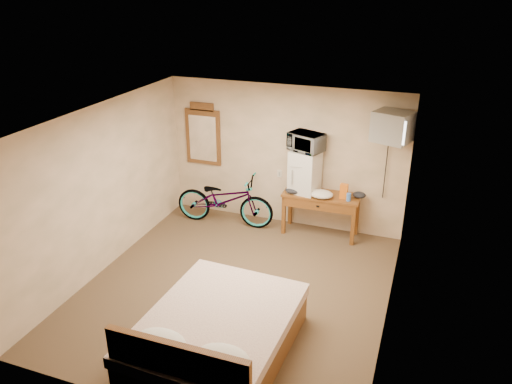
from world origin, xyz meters
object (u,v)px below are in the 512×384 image
microwave (306,142)px  bed (215,336)px  crt_television (393,127)px  desk (321,202)px  blue_cup (349,197)px  bicycle (225,200)px  wall_mirror (203,135)px  mini_fridge (305,172)px

microwave → bed: size_ratio=0.25×
crt_television → desk: bearing=-179.0°
blue_cup → bicycle: (-2.17, -0.09, -0.35)m
crt_television → bed: crt_television is taller
wall_mirror → blue_cup: bearing=-7.1°
bicycle → wall_mirror: bearing=49.3°
crt_television → wall_mirror: (-3.32, 0.25, -0.55)m
microwave → bed: microwave is taller
microwave → wall_mirror: wall_mirror is taller
microwave → crt_television: crt_television is taller
desk → wall_mirror: bearing=173.2°
crt_television → bed: size_ratio=0.31×
microwave → wall_mirror: (-1.97, 0.22, -0.15)m
blue_cup → bed: bearing=-105.5°
wall_mirror → bed: size_ratio=0.53×
wall_mirror → bed: 4.25m
mini_fridge → microwave: microwave is taller
blue_cup → wall_mirror: size_ratio=0.11×
mini_fridge → blue_cup: size_ratio=5.58×
desk → mini_fridge: mini_fridge is taller
bicycle → crt_television: bearing=-90.7°
microwave → blue_cup: bearing=12.0°
desk → bed: bed is taller
blue_cup → bed: (-0.91, -3.30, -0.52)m
desk → wall_mirror: size_ratio=1.14×
desk → blue_cup: blue_cup is taller
microwave → crt_television: bearing=19.5°
bed → microwave: bearing=87.8°
crt_television → bicycle: 3.15m
mini_fridge → crt_television: 1.62m
microwave → wall_mirror: 1.99m
microwave → blue_cup: microwave is taller
bed → bicycle: bearing=111.3°
bed → wall_mirror: bearing=116.8°
crt_television → wall_mirror: crt_television is taller
microwave → wall_mirror: bearing=-165.6°
mini_fridge → bicycle: mini_fridge is taller
blue_cup → wall_mirror: bearing=172.9°
microwave → wall_mirror: size_ratio=0.48×
crt_television → wall_mirror: bearing=175.7°
mini_fridge → blue_cup: 0.84m
desk → crt_television: size_ratio=1.92×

